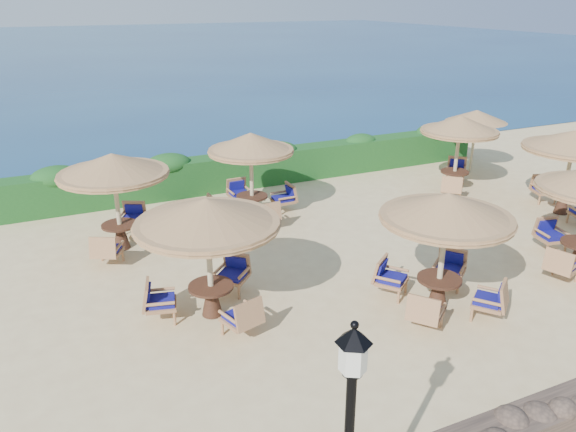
{
  "coord_description": "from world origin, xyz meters",
  "views": [
    {
      "loc": [
        -7.41,
        -10.88,
        6.4
      ],
      "look_at": [
        -2.0,
        0.87,
        1.3
      ],
      "focal_mm": 35.0,
      "sensor_mm": 36.0,
      "label": 1
    }
  ],
  "objects_px": {
    "cafe_set_0": "(208,231)",
    "cafe_set_3": "(114,177)",
    "cafe_set_5": "(459,135)",
    "cafe_set_1": "(445,230)",
    "cafe_set_6": "(572,150)",
    "extra_parasol": "(477,116)",
    "cafe_set_4": "(251,162)"
  },
  "relations": [
    {
      "from": "extra_parasol",
      "to": "cafe_set_0",
      "type": "height_order",
      "value": "cafe_set_0"
    },
    {
      "from": "cafe_set_4",
      "to": "cafe_set_6",
      "type": "height_order",
      "value": "same"
    },
    {
      "from": "cafe_set_4",
      "to": "cafe_set_6",
      "type": "bearing_deg",
      "value": -22.85
    },
    {
      "from": "cafe_set_3",
      "to": "cafe_set_5",
      "type": "bearing_deg",
      "value": 0.48
    },
    {
      "from": "cafe_set_3",
      "to": "cafe_set_6",
      "type": "height_order",
      "value": "same"
    },
    {
      "from": "extra_parasol",
      "to": "cafe_set_4",
      "type": "bearing_deg",
      "value": -174.36
    },
    {
      "from": "extra_parasol",
      "to": "cafe_set_5",
      "type": "height_order",
      "value": "cafe_set_5"
    },
    {
      "from": "extra_parasol",
      "to": "cafe_set_4",
      "type": "distance_m",
      "value": 9.51
    },
    {
      "from": "cafe_set_0",
      "to": "cafe_set_1",
      "type": "xyz_separation_m",
      "value": [
        4.6,
        -1.75,
        -0.13
      ]
    },
    {
      "from": "cafe_set_1",
      "to": "cafe_set_3",
      "type": "relative_size",
      "value": 0.98
    },
    {
      "from": "cafe_set_3",
      "to": "extra_parasol",
      "type": "bearing_deg",
      "value": 6.79
    },
    {
      "from": "extra_parasol",
      "to": "cafe_set_3",
      "type": "distance_m",
      "value": 13.61
    },
    {
      "from": "cafe_set_1",
      "to": "cafe_set_3",
      "type": "xyz_separation_m",
      "value": [
        -5.79,
        6.05,
        0.2
      ]
    },
    {
      "from": "cafe_set_5",
      "to": "cafe_set_6",
      "type": "relative_size",
      "value": 0.9
    },
    {
      "from": "extra_parasol",
      "to": "cafe_set_1",
      "type": "height_order",
      "value": "cafe_set_1"
    },
    {
      "from": "cafe_set_3",
      "to": "cafe_set_4",
      "type": "height_order",
      "value": "same"
    },
    {
      "from": "cafe_set_0",
      "to": "cafe_set_5",
      "type": "xyz_separation_m",
      "value": [
        10.21,
        4.39,
        0.02
      ]
    },
    {
      "from": "cafe_set_5",
      "to": "cafe_set_0",
      "type": "bearing_deg",
      "value": -156.73
    },
    {
      "from": "cafe_set_4",
      "to": "cafe_set_5",
      "type": "distance_m",
      "value": 7.37
    },
    {
      "from": "cafe_set_0",
      "to": "cafe_set_3",
      "type": "relative_size",
      "value": 1.05
    },
    {
      "from": "cafe_set_3",
      "to": "cafe_set_4",
      "type": "bearing_deg",
      "value": 9.42
    },
    {
      "from": "extra_parasol",
      "to": "cafe_set_0",
      "type": "bearing_deg",
      "value": -154.39
    },
    {
      "from": "cafe_set_0",
      "to": "cafe_set_5",
      "type": "relative_size",
      "value": 1.13
    },
    {
      "from": "cafe_set_3",
      "to": "cafe_set_6",
      "type": "relative_size",
      "value": 0.97
    },
    {
      "from": "extra_parasol",
      "to": "cafe_set_4",
      "type": "xyz_separation_m",
      "value": [
        -9.45,
        -0.93,
        -0.41
      ]
    },
    {
      "from": "extra_parasol",
      "to": "cafe_set_1",
      "type": "bearing_deg",
      "value": -135.24
    },
    {
      "from": "cafe_set_4",
      "to": "cafe_set_3",
      "type": "bearing_deg",
      "value": -170.58
    },
    {
      "from": "extra_parasol",
      "to": "cafe_set_1",
      "type": "distance_m",
      "value": 10.88
    },
    {
      "from": "cafe_set_6",
      "to": "cafe_set_0",
      "type": "bearing_deg",
      "value": -174.19
    },
    {
      "from": "cafe_set_0",
      "to": "cafe_set_6",
      "type": "bearing_deg",
      "value": 5.81
    },
    {
      "from": "cafe_set_0",
      "to": "cafe_set_3",
      "type": "xyz_separation_m",
      "value": [
        -1.19,
        4.3,
        0.07
      ]
    },
    {
      "from": "cafe_set_0",
      "to": "cafe_set_4",
      "type": "relative_size",
      "value": 1.07
    }
  ]
}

